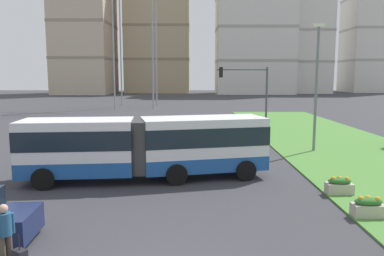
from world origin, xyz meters
TOP-DOWN VIEW (x-y plane):
  - articulated_bus at (-1.74, 10.23)m, footprint 12.00×4.45m
  - car_white_van at (-6.04, 21.17)m, footprint 4.56×2.38m
  - pedestrian_crossing at (-4.41, 1.41)m, footprint 0.36×0.51m
  - flower_planter_1 at (6.76, 4.95)m, footprint 1.10×0.56m
  - flower_planter_2 at (6.76, 7.63)m, footprint 1.10×0.56m
  - traffic_light_far_right at (5.03, 22.00)m, footprint 3.99×0.28m
  - streetlight_median at (8.66, 17.10)m, footprint 0.70×0.28m
  - apartment_tower_west at (-30.00, 102.93)m, footprint 15.22×19.23m
  - apartment_tower_westcentre at (-9.95, 111.44)m, footprint 19.33×14.21m
  - apartment_tower_centre at (18.19, 103.03)m, footprint 21.63×14.47m
  - apartment_tower_eastcentre at (31.29, 109.44)m, footprint 19.08×16.80m
  - apartment_tower_east at (57.79, 114.76)m, footprint 17.11×14.46m
  - transmission_pylon at (-8.56, 54.58)m, footprint 9.00×6.24m

SIDE VIEW (x-z plane):
  - flower_planter_1 at x=6.76m, z-range 0.06..0.80m
  - flower_planter_2 at x=6.76m, z-range 0.06..0.80m
  - car_white_van at x=-6.04m, z-range -0.04..1.54m
  - pedestrian_crossing at x=-4.41m, z-range 0.13..1.87m
  - articulated_bus at x=-1.74m, z-range 0.15..3.15m
  - traffic_light_far_right at x=5.03m, z-range 1.11..6.84m
  - streetlight_median at x=8.66m, z-range 0.44..8.82m
  - transmission_pylon at x=-8.56m, z-range 1.42..31.95m
  - apartment_tower_centre at x=18.19m, z-range 0.02..35.82m
  - apartment_tower_west at x=-30.00m, z-range 0.02..38.28m
  - apartment_tower_westcentre at x=-9.95m, z-range 0.02..38.68m
  - apartment_tower_east at x=57.79m, z-range 0.02..47.70m
  - apartment_tower_eastcentre at x=31.29m, z-range 0.02..52.96m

